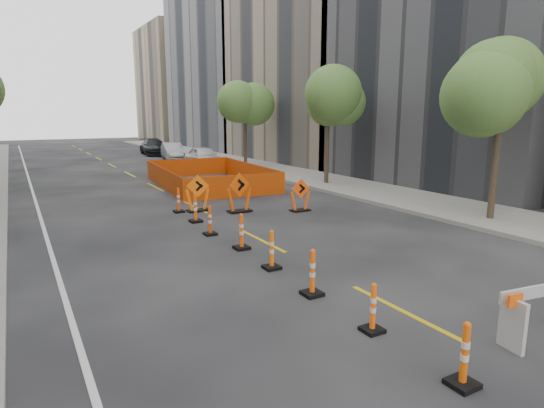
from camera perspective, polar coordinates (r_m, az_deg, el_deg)
ground_plane at (r=11.03m, az=8.58°, el=-9.43°), size 140.00×140.00×0.00m
sidewalk_right at (r=25.61m, az=7.89°, el=2.63°), size 4.00×90.00×0.15m
bld_right_c at (r=39.69m, az=6.96°, el=15.71°), size 12.00×16.00×14.00m
bld_right_d at (r=54.01m, az=-3.88°, el=17.76°), size 12.00×18.00×20.00m
bld_right_e at (r=70.79m, az=-10.57°, el=14.43°), size 12.00×14.00×16.00m
tree_r_a at (r=17.95m, az=26.88°, el=12.16°), size 2.80×2.80×5.95m
tree_r_b at (r=24.97m, az=7.05°, el=12.68°), size 2.80×2.80×5.95m
tree_r_c at (r=33.54m, az=-3.42°, el=12.36°), size 2.80×2.80×5.95m
channelizer_0 at (r=7.36m, az=23.04°, el=-16.97°), size 0.40×0.40×1.00m
channelizer_1 at (r=8.54m, az=12.57°, el=-12.57°), size 0.37×0.37×0.93m
channelizer_2 at (r=9.92m, az=5.10°, el=-8.53°), size 0.41×0.41×1.05m
channelizer_3 at (r=11.51m, az=-0.03°, el=-5.74°), size 0.40×0.40×1.02m
channelizer_4 at (r=13.18m, az=-3.85°, el=-3.44°), size 0.42×0.42×1.07m
channelizer_5 at (r=14.83m, az=-7.79°, el=-2.04°), size 0.39×0.39×0.98m
channelizer_6 at (r=16.65m, az=-9.60°, el=-0.45°), size 0.42×0.42×1.08m
channelizer_7 at (r=18.45m, az=-11.66°, el=0.49°), size 0.40×0.40×1.00m
chevron_sign_left at (r=18.46m, az=-9.31°, el=1.35°), size 1.14×0.92×1.49m
chevron_sign_center at (r=18.11m, az=-4.13°, el=1.44°), size 1.15×0.80×1.59m
chevron_sign_right at (r=18.31m, az=3.57°, el=1.15°), size 0.93×0.60×1.33m
safety_fence at (r=25.34m, az=-7.94°, el=3.59°), size 5.69×8.95×1.07m
barricade_board at (r=9.36m, az=30.67°, el=-11.52°), size 2.05×0.87×1.00m
parked_car_near at (r=34.27m, az=-8.60°, el=5.92°), size 1.91×4.48×1.51m
parked_car_mid at (r=40.21m, az=-12.37°, el=6.49°), size 2.14×4.47×1.41m
parked_car_far at (r=45.25m, az=-14.59°, el=6.94°), size 2.47×5.28×1.49m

